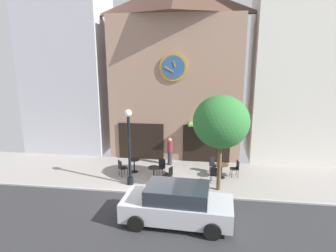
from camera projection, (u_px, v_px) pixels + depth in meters
The scene contains 17 objects.
ground_plane at pixel (145, 201), 13.41m from camera, with size 29.20×10.90×0.13m.
clock_building at pixel (176, 70), 18.44m from camera, with size 8.14×3.81×10.71m.
neighbor_building_left at pixel (68, 61), 19.91m from camera, with size 5.40×3.73×12.04m.
neighbor_building_right at pixel (312, 46), 17.61m from camera, with size 6.88×3.72×13.95m.
street_lamp at pixel (129, 147), 14.62m from camera, with size 0.36×0.36×3.90m.
street_tree at pixel (221, 122), 13.67m from camera, with size 2.64×2.38×4.68m.
cafe_table_center_right at pixel (134, 164), 16.53m from camera, with size 0.62×0.62×0.75m.
cafe_table_center_left at pixel (154, 172), 15.39m from camera, with size 0.61×0.61×0.75m.
cafe_table_leftmost at pixel (222, 168), 15.75m from camera, with size 0.69×0.69×0.76m.
cafe_chair_facing_wall at pixel (236, 167), 15.91m from camera, with size 0.47×0.47×0.90m.
cafe_chair_under_awning at pixel (122, 167), 15.98m from camera, with size 0.57×0.57×0.90m.
cafe_chair_near_tree at pixel (214, 174), 15.08m from camera, with size 0.48×0.48×0.90m.
cafe_chair_facing_street at pixel (213, 164), 16.45m from camera, with size 0.57×0.57×0.90m.
cafe_chair_curbside at pixel (169, 174), 15.06m from camera, with size 0.52×0.52×0.90m.
cafe_chair_outer at pixel (161, 166), 16.11m from camera, with size 0.48×0.48×0.90m.
pedestrian_maroon at pixel (170, 151), 17.56m from camera, with size 0.45×0.45×1.67m.
parked_car_silver at pixel (177, 204), 11.52m from camera, with size 4.38×2.18×1.55m.
Camera 1 is at (2.70, -12.60, 6.48)m, focal length 31.46 mm.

